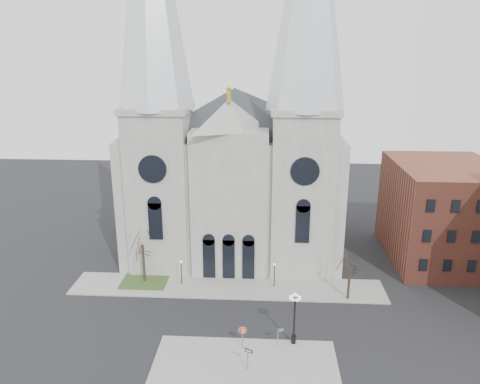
# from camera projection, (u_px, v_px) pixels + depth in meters

# --- Properties ---
(ground) EXTENTS (160.00, 160.00, 0.00)m
(ground) POSITION_uv_depth(u_px,v_px,m) (219.00, 339.00, 49.63)
(ground) COLOR black
(ground) RESTS_ON ground
(sidewalk_near) EXTENTS (18.00, 10.00, 0.14)m
(sidewalk_near) POSITION_uv_depth(u_px,v_px,m) (245.00, 370.00, 44.68)
(sidewalk_near) COLOR gray
(sidewalk_near) RESTS_ON ground
(sidewalk_far) EXTENTS (40.00, 6.00, 0.14)m
(sidewalk_far) POSITION_uv_depth(u_px,v_px,m) (227.00, 287.00, 60.10)
(sidewalk_far) COLOR gray
(sidewalk_far) RESTS_ON ground
(grass_patch) EXTENTS (6.00, 5.00, 0.18)m
(grass_patch) POSITION_uv_depth(u_px,v_px,m) (145.00, 281.00, 61.65)
(grass_patch) COLOR #2A441D
(grass_patch) RESTS_ON ground
(cathedral) EXTENTS (33.00, 26.66, 54.00)m
(cathedral) POSITION_uv_depth(u_px,v_px,m) (233.00, 130.00, 65.95)
(cathedral) COLOR gray
(cathedral) RESTS_ON ground
(bg_building_brick) EXTENTS (14.00, 18.00, 14.00)m
(bg_building_brick) POSITION_uv_depth(u_px,v_px,m) (442.00, 212.00, 66.89)
(bg_building_brick) COLOR brown
(bg_building_brick) RESTS_ON ground
(tree_left) EXTENTS (3.20, 3.20, 7.50)m
(tree_left) POSITION_uv_depth(u_px,v_px,m) (142.00, 243.00, 60.02)
(tree_left) COLOR black
(tree_left) RESTS_ON ground
(tree_right) EXTENTS (3.20, 3.20, 6.00)m
(tree_right) POSITION_uv_depth(u_px,v_px,m) (350.00, 266.00, 56.07)
(tree_right) COLOR black
(tree_right) RESTS_ON ground
(ped_lamp_left) EXTENTS (0.32, 0.32, 3.26)m
(ped_lamp_left) POSITION_uv_depth(u_px,v_px,m) (181.00, 268.00, 60.24)
(ped_lamp_left) COLOR black
(ped_lamp_left) RESTS_ON sidewalk_far
(ped_lamp_right) EXTENTS (0.32, 0.32, 3.26)m
(ped_lamp_right) POSITION_uv_depth(u_px,v_px,m) (274.00, 271.00, 59.58)
(ped_lamp_right) COLOR black
(ped_lamp_right) RESTS_ON sidewalk_far
(stop_sign) EXTENTS (0.82, 0.28, 2.37)m
(stop_sign) POSITION_uv_depth(u_px,v_px,m) (243.00, 332.00, 47.59)
(stop_sign) COLOR slate
(stop_sign) RESTS_ON sidewalk_near
(globe_lamp) EXTENTS (1.56, 1.56, 5.86)m
(globe_lamp) POSITION_uv_depth(u_px,v_px,m) (295.00, 312.00, 47.59)
(globe_lamp) COLOR black
(globe_lamp) RESTS_ON sidewalk_near
(one_way_sign) EXTENTS (0.98, 0.48, 2.41)m
(one_way_sign) POSITION_uv_depth(u_px,v_px,m) (248.00, 355.00, 44.19)
(one_way_sign) COLOR slate
(one_way_sign) RESTS_ON sidewalk_near
(street_name_sign) EXTENTS (0.65, 0.29, 2.16)m
(street_name_sign) POSITION_uv_depth(u_px,v_px,m) (279.00, 336.00, 47.75)
(street_name_sign) COLOR slate
(street_name_sign) RESTS_ON sidewalk_near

